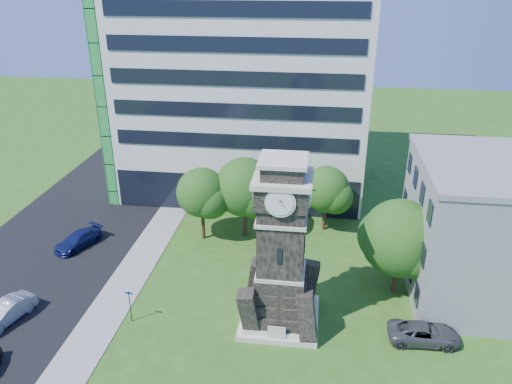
# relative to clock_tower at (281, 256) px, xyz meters

# --- Properties ---
(ground) EXTENTS (160.00, 160.00, 0.00)m
(ground) POSITION_rel_clock_tower_xyz_m (-3.00, -2.00, -5.28)
(ground) COLOR #315418
(ground) RESTS_ON ground
(sidewalk) EXTENTS (3.00, 70.00, 0.06)m
(sidewalk) POSITION_rel_clock_tower_xyz_m (-12.50, 3.00, -5.25)
(sidewalk) COLOR gray
(sidewalk) RESTS_ON ground
(street) EXTENTS (14.00, 80.00, 0.02)m
(street) POSITION_rel_clock_tower_xyz_m (-21.00, 3.00, -5.27)
(street) COLOR black
(street) RESTS_ON ground
(clock_tower) EXTENTS (5.40, 5.40, 12.22)m
(clock_tower) POSITION_rel_clock_tower_xyz_m (0.00, 0.00, 0.00)
(clock_tower) COLOR beige
(clock_tower) RESTS_ON ground
(office_tall) EXTENTS (26.20, 15.11, 28.60)m
(office_tall) POSITION_rel_clock_tower_xyz_m (-6.20, 23.84, 8.94)
(office_tall) COLOR white
(office_tall) RESTS_ON ground
(car_street_mid) EXTENTS (2.71, 4.68, 1.46)m
(car_street_mid) POSITION_rel_clock_tower_xyz_m (-19.10, -2.71, -4.55)
(car_street_mid) COLOR #9EA1A5
(car_street_mid) RESTS_ON ground
(car_street_north) EXTENTS (3.54, 4.95, 1.33)m
(car_street_north) POSITION_rel_clock_tower_xyz_m (-18.79, 7.75, -4.61)
(car_street_north) COLOR #12184F
(car_street_north) RESTS_ON ground
(car_east_lot) EXTENTS (4.81, 2.36, 1.31)m
(car_east_lot) POSITION_rel_clock_tower_xyz_m (9.71, -0.92, -4.62)
(car_east_lot) COLOR #494A4E
(car_east_lot) RESTS_ON ground
(park_bench) EXTENTS (1.69, 0.45, 0.87)m
(park_bench) POSITION_rel_clock_tower_xyz_m (-0.47, -1.17, -4.82)
(park_bench) COLOR black
(park_bench) RESTS_ON ground
(street_sign) EXTENTS (0.61, 0.06, 2.54)m
(street_sign) POSITION_rel_clock_tower_xyz_m (-10.35, -1.57, -3.69)
(street_sign) COLOR black
(street_sign) RESTS_ON ground
(tree_nw) EXTENTS (4.92, 4.47, 6.86)m
(tree_nw) POSITION_rel_clock_tower_xyz_m (-7.98, 10.75, -0.84)
(tree_nw) COLOR #332114
(tree_nw) RESTS_ON ground
(tree_nc) EXTENTS (5.89, 5.36, 7.57)m
(tree_nc) POSITION_rel_clock_tower_xyz_m (-4.27, 11.82, -0.58)
(tree_nc) COLOR #332114
(tree_nc) RESTS_ON ground
(tree_ne) EXTENTS (4.79, 4.36, 6.34)m
(tree_ne) POSITION_rel_clock_tower_xyz_m (2.99, 13.97, -1.29)
(tree_ne) COLOR #332114
(tree_ne) RESTS_ON ground
(tree_east) EXTENTS (6.41, 5.82, 7.64)m
(tree_east) POSITION_rel_clock_tower_xyz_m (8.45, 4.55, -0.75)
(tree_east) COLOR #332114
(tree_east) RESTS_ON ground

